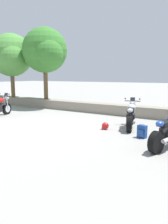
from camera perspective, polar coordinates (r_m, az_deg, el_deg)
The scene contains 7 objects.
ground_plane at distance 8.95m, azimuth -12.15°, elevation -4.37°, with size 120.00×120.00×0.00m, color gray.
stone_wall at distance 12.72m, azimuth 2.98°, elevation 1.17°, with size 36.00×0.80×0.55m, color gray.
motorcycle_silver_centre at distance 9.09m, azimuth 12.16°, elevation -1.03°, with size 0.89×2.03×1.18m.
rider_backpack at distance 7.74m, azimuth 14.88°, elevation -4.78°, with size 0.33×0.30×0.47m.
rider_helmet at distance 8.72m, azimuth 5.54°, elevation -3.64°, with size 0.28×0.28×0.28m.
leafy_tree_far_left at distance 16.64m, azimuth -18.36°, elevation 13.68°, with size 3.14×2.99×4.49m.
leafy_tree_mid_left at distance 14.96m, azimuth -10.00°, elevation 15.36°, with size 3.09×2.94×4.68m.
Camera 1 is at (6.09, -6.22, 2.10)m, focal length 35.07 mm.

